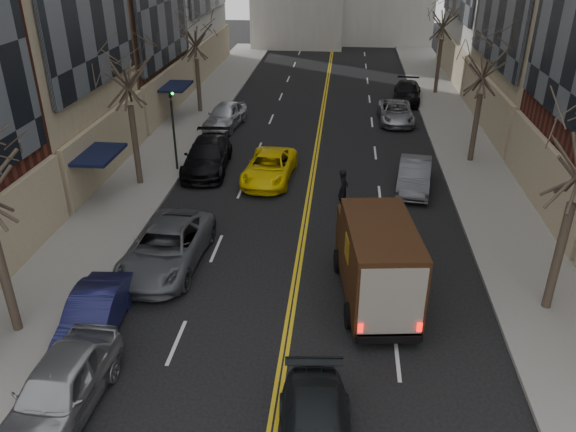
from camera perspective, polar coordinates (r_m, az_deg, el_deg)
name	(u,v)px	position (r m, az deg, el deg)	size (l,w,h in m)	color
sidewalk_left	(175,139)	(36.33, -11.45, 7.67)	(4.00, 66.00, 0.15)	slate
sidewalk_right	(467,149)	(35.58, 17.72, 6.50)	(4.00, 66.00, 0.15)	slate
tree_lf_mid	(124,55)	(28.21, -16.34, 15.39)	(3.20, 3.20, 8.91)	#382D23
tree_lf_far	(194,26)	(40.50, -9.51, 18.50)	(3.20, 3.20, 8.12)	#382D23
tree_rt_mid	(487,52)	(32.10, 19.57, 15.47)	(3.20, 3.20, 8.32)	#382D23
tree_rt_far	(446,6)	(46.60, 15.71, 19.88)	(3.20, 3.20, 9.11)	#382D23
traffic_signal	(173,122)	(30.48, -11.61, 9.36)	(0.29, 0.26, 4.70)	black
ups_truck	(376,260)	(19.70, 8.95, -4.46)	(2.94, 6.05, 3.19)	black
taxi	(269,167)	(29.52, -1.92, 4.97)	(2.36, 5.11, 1.42)	yellow
pedestrian	(343,188)	(26.69, 5.65, 2.85)	(0.67, 0.44, 1.83)	black
parked_lf_a	(60,389)	(16.88, -22.17, -15.94)	(1.94, 4.83, 1.65)	#9A9CA1
parked_lf_b	(94,314)	(19.46, -19.09, -9.42)	(1.49, 4.27, 1.41)	#13143C
parked_lf_c	(167,247)	(22.32, -12.22, -3.13)	(2.67, 5.78, 1.61)	#4F5357
parked_lf_d	(207,156)	(31.11, -8.20, 6.08)	(2.27, 5.60, 1.62)	black
parked_lf_e	(225,116)	(38.07, -6.39, 10.11)	(1.93, 4.80, 1.63)	#B4B6BC
parked_rt_a	(414,175)	(29.13, 12.71, 4.05)	(1.57, 4.50, 1.48)	#4E5156
parked_rt_b	(396,112)	(39.74, 10.92, 10.31)	(2.26, 4.91, 1.36)	#94959B
parked_rt_c	(407,92)	(44.94, 12.00, 12.20)	(2.03, 5.00, 1.45)	black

